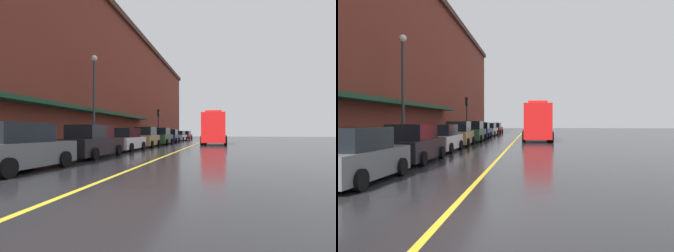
{
  "view_description": "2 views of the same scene",
  "coord_description": "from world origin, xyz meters",
  "views": [
    {
      "loc": [
        3.53,
        -4.64,
        1.42
      ],
      "look_at": [
        -1.07,
        15.76,
        1.91
      ],
      "focal_mm": 27.78,
      "sensor_mm": 36.0,
      "label": 1
    },
    {
      "loc": [
        1.81,
        -6.98,
        1.98
      ],
      "look_at": [
        -0.03,
        15.74,
        1.6
      ],
      "focal_mm": 36.31,
      "sensor_mm": 36.0,
      "label": 2
    }
  ],
  "objects": [
    {
      "name": "ground_plane",
      "position": [
        0.0,
        25.0,
        0.0
      ],
      "size": [
        112.0,
        112.0,
        0.0
      ],
      "primitive_type": "plane",
      "color": "#232326"
    },
    {
      "name": "sidewalk_left",
      "position": [
        -6.2,
        25.0,
        0.07
      ],
      "size": [
        2.4,
        70.0,
        0.15
      ],
      "primitive_type": "cube",
      "color": "gray",
      "rests_on": "ground"
    },
    {
      "name": "lane_center_stripe",
      "position": [
        0.0,
        25.0,
        0.0
      ],
      "size": [
        0.16,
        70.0,
        0.01
      ],
      "primitive_type": "cube",
      "color": "gold",
      "rests_on": "ground"
    },
    {
      "name": "brick_building_left",
      "position": [
        -12.34,
        23.99,
        7.15
      ],
      "size": [
        11.06,
        64.0,
        14.28
      ],
      "color": "maroon",
      "rests_on": "ground"
    },
    {
      "name": "parked_car_0",
      "position": [
        -3.85,
        3.35,
        0.82
      ],
      "size": [
        2.19,
        4.45,
        1.76
      ],
      "rotation": [
        0.0,
        0.0,
        1.54
      ],
      "color": "#595B60",
      "rests_on": "ground"
    },
    {
      "name": "parked_car_1",
      "position": [
        -3.87,
        8.73,
        0.84
      ],
      "size": [
        2.05,
        4.76,
        1.8
      ],
      "rotation": [
        0.0,
        0.0,
        1.57
      ],
      "color": "black",
      "rests_on": "ground"
    },
    {
      "name": "parked_car_2",
      "position": [
        -3.97,
        14.18,
        0.8
      ],
      "size": [
        1.96,
        4.34,
        1.72
      ],
      "rotation": [
        0.0,
        0.0,
        1.57
      ],
      "color": "silver",
      "rests_on": "ground"
    },
    {
      "name": "parked_car_3",
      "position": [
        -4.03,
        19.39,
        0.88
      ],
      "size": [
        2.11,
        4.45,
        1.91
      ],
      "rotation": [
        0.0,
        0.0,
        1.61
      ],
      "color": "#A5844C",
      "rests_on": "ground"
    },
    {
      "name": "parked_car_4",
      "position": [
        -3.89,
        24.93,
        0.89
      ],
      "size": [
        2.07,
        4.6,
        1.92
      ],
      "rotation": [
        0.0,
        0.0,
        1.58
      ],
      "color": "#2D5133",
      "rests_on": "ground"
    },
    {
      "name": "parked_car_5",
      "position": [
        -4.01,
        30.78,
        0.83
      ],
      "size": [
        2.13,
        4.39,
        1.77
      ],
      "rotation": [
        0.0,
        0.0,
        1.6
      ],
      "color": "navy",
      "rests_on": "ground"
    },
    {
      "name": "parked_car_6",
      "position": [
        -4.02,
        37.08,
        0.76
      ],
      "size": [
        2.13,
        4.86,
        1.61
      ],
      "rotation": [
        0.0,
        0.0,
        1.56
      ],
      "color": "silver",
      "rests_on": "ground"
    },
    {
      "name": "parked_car_7",
      "position": [
        -3.9,
        43.41,
        0.77
      ],
      "size": [
        2.09,
        4.79,
        1.63
      ],
      "rotation": [
        0.0,
        0.0,
        1.55
      ],
      "color": "maroon",
      "rests_on": "ground"
    },
    {
      "name": "fire_truck",
      "position": [
        2.15,
        26.33,
        1.78
      ],
      "size": [
        2.89,
        8.35,
        3.74
      ],
      "rotation": [
        0.0,
        0.0,
        -1.56
      ],
      "color": "red",
      "rests_on": "ground"
    },
    {
      "name": "parking_meter_0",
      "position": [
        -5.35,
        44.21,
        1.06
      ],
      "size": [
        0.14,
        0.18,
        1.33
      ],
      "color": "#4C4C51",
      "rests_on": "sidewalk_left"
    },
    {
      "name": "parking_meter_1",
      "position": [
        -5.35,
        15.83,
        1.06
      ],
      "size": [
        0.14,
        0.18,
        1.33
      ],
      "color": "#4C4C51",
      "rests_on": "sidewalk_left"
    },
    {
      "name": "street_lamp_left",
      "position": [
        -5.95,
        12.71,
        4.4
      ],
      "size": [
        0.44,
        0.44,
        6.94
      ],
      "color": "#33383D",
      "rests_on": "sidewalk_left"
    },
    {
      "name": "traffic_light_near",
      "position": [
        -5.29,
        28.73,
        3.16
      ],
      "size": [
        0.38,
        0.36,
        4.3
      ],
      "color": "#232326",
      "rests_on": "sidewalk_left"
    }
  ]
}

